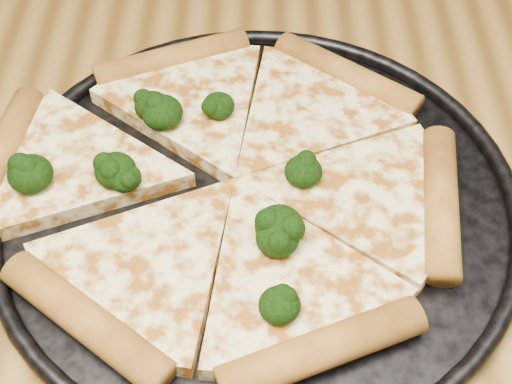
{
  "coord_description": "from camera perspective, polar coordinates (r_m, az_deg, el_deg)",
  "views": [
    {
      "loc": [
        0.09,
        -0.33,
        1.17
      ],
      "look_at": [
        0.09,
        0.01,
        0.77
      ],
      "focal_mm": 51.65,
      "sensor_mm": 36.0,
      "label": 1
    }
  ],
  "objects": [
    {
      "name": "dining_table",
      "position": [
        0.61,
        -8.19,
        -7.38
      ],
      "size": [
        1.2,
        0.9,
        0.75
      ],
      "color": "olive",
      "rests_on": "ground"
    },
    {
      "name": "pizza_pan",
      "position": [
        0.54,
        -0.0,
        -0.57
      ],
      "size": [
        0.39,
        0.39,
        0.02
      ],
      "color": "black",
      "rests_on": "dining_table"
    },
    {
      "name": "pizza",
      "position": [
        0.54,
        -2.18,
        0.97
      ],
      "size": [
        0.37,
        0.35,
        0.03
      ],
      "rotation": [
        0.0,
        0.0,
        0.39
      ],
      "color": "#FFED9C",
      "rests_on": "pizza_pan"
    },
    {
      "name": "broccoli_florets",
      "position": [
        0.53,
        -5.39,
        1.26
      ],
      "size": [
        0.22,
        0.21,
        0.02
      ],
      "color": "black",
      "rests_on": "pizza"
    }
  ]
}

